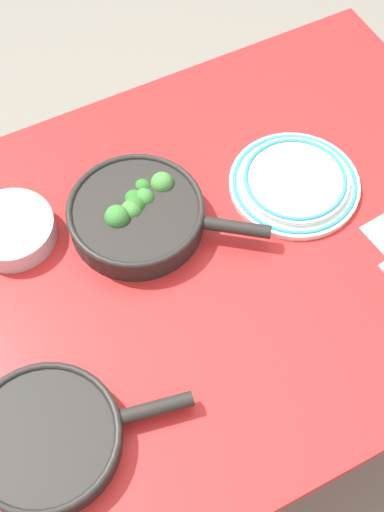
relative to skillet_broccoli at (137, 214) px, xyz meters
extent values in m
plane|color=slate|center=(-0.05, 0.12, -0.79)|extent=(14.00, 14.00, 0.00)
cube|color=red|center=(-0.05, 0.12, -0.05)|extent=(1.25, 0.86, 0.03)
cylinder|color=#BCBCC1|center=(-0.61, -0.25, -0.43)|extent=(0.05, 0.05, 0.73)
cylinder|color=black|center=(0.00, 0.00, -0.01)|extent=(0.24, 0.24, 0.05)
torus|color=black|center=(0.00, 0.00, 0.02)|extent=(0.25, 0.25, 0.01)
cylinder|color=black|center=(-0.14, 0.11, 0.01)|extent=(0.11, 0.09, 0.02)
cylinder|color=#245B1C|center=(0.00, -0.01, -0.01)|extent=(0.01, 0.01, 0.02)
sphere|color=#2D6B28|center=(0.00, -0.01, 0.01)|extent=(0.04, 0.04, 0.04)
cylinder|color=#2C6823|center=(-0.02, -0.02, -0.01)|extent=(0.01, 0.01, 0.02)
sphere|color=#387A33|center=(-0.02, -0.02, 0.01)|extent=(0.04, 0.04, 0.04)
cylinder|color=#357027|center=(0.05, 0.00, -0.01)|extent=(0.01, 0.01, 0.02)
sphere|color=#428438|center=(0.05, 0.00, 0.00)|extent=(0.03, 0.03, 0.03)
cylinder|color=#357027|center=(-0.06, -0.03, -0.01)|extent=(0.01, 0.01, 0.02)
sphere|color=#428438|center=(-0.06, -0.03, 0.02)|extent=(0.04, 0.04, 0.04)
cylinder|color=#2C6823|center=(0.04, 0.00, -0.01)|extent=(0.02, 0.02, 0.02)
sphere|color=#387A33|center=(0.04, 0.00, 0.02)|extent=(0.04, 0.04, 0.04)
cylinder|color=#2C6823|center=(-0.03, 0.00, -0.01)|extent=(0.01, 0.01, 0.02)
sphere|color=#387A33|center=(-0.03, 0.00, 0.00)|extent=(0.03, 0.03, 0.03)
cylinder|color=#357027|center=(0.01, 0.00, -0.01)|extent=(0.01, 0.01, 0.02)
sphere|color=#428438|center=(0.01, 0.00, 0.01)|extent=(0.04, 0.04, 0.04)
cylinder|color=#245B1C|center=(-0.03, -0.04, -0.01)|extent=(0.01, 0.01, 0.02)
sphere|color=#2D6B28|center=(-0.03, -0.04, 0.01)|extent=(0.03, 0.03, 0.03)
cylinder|color=#245B1C|center=(-0.01, -0.02, -0.01)|extent=(0.01, 0.01, 0.02)
sphere|color=#2D6B28|center=(-0.01, -0.02, 0.01)|extent=(0.04, 0.04, 0.04)
cube|color=#9E703D|center=(0.04, -0.04, -0.01)|extent=(0.04, 0.04, 0.03)
cube|color=#AD7F4C|center=(0.05, -0.05, -0.01)|extent=(0.04, 0.04, 0.03)
cube|color=#AD7F4C|center=(0.03, 0.00, 0.00)|extent=(0.05, 0.05, 0.04)
cube|color=olive|center=(-0.08, -0.02, -0.01)|extent=(0.04, 0.04, 0.03)
cube|color=olive|center=(0.01, 0.00, 0.00)|extent=(0.05, 0.06, 0.04)
cylinder|color=black|center=(0.29, 0.30, -0.01)|extent=(0.23, 0.23, 0.04)
torus|color=black|center=(0.29, 0.30, 0.01)|extent=(0.23, 0.23, 0.01)
cylinder|color=black|center=(0.13, 0.34, 0.00)|extent=(0.12, 0.05, 0.02)
cylinder|color=#DBC156|center=(0.29, 0.30, -0.01)|extent=(0.19, 0.19, 0.02)
ellipsoid|color=#A87A4C|center=(0.35, 0.38, -0.02)|extent=(0.07, 0.07, 0.02)
cylinder|color=silver|center=(-0.30, 0.06, -0.03)|extent=(0.25, 0.25, 0.01)
torus|color=teal|center=(-0.30, 0.06, -0.02)|extent=(0.23, 0.23, 0.01)
cylinder|color=silver|center=(-0.30, 0.06, -0.01)|extent=(0.20, 0.20, 0.01)
torus|color=teal|center=(-0.30, 0.06, -0.01)|extent=(0.19, 0.19, 0.01)
cylinder|color=#B7B7BC|center=(0.21, -0.08, -0.01)|extent=(0.16, 0.16, 0.04)
camera|label=1|loc=(0.25, 0.69, 1.04)|focal=50.00mm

